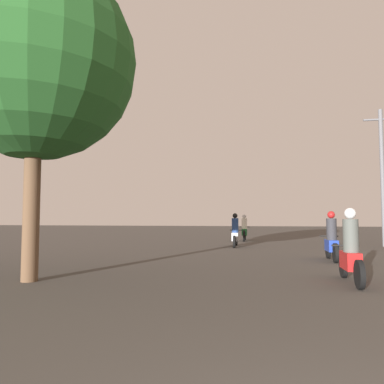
{
  "coord_description": "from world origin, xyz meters",
  "views": [
    {
      "loc": [
        -0.97,
        -1.29,
        1.41
      ],
      "look_at": [
        -4.23,
        16.42,
        2.63
      ],
      "focal_mm": 35.0,
      "sensor_mm": 36.0,
      "label": 1
    }
  ],
  "objects_px": {
    "motorcycle_blue": "(331,241)",
    "motorcycle_green": "(244,230)",
    "motorcycle_red": "(351,253)",
    "utility_pole_far": "(382,174)",
    "motorcycle_silver": "(235,233)",
    "street_tree": "(36,61)"
  },
  "relations": [
    {
      "from": "motorcycle_red",
      "to": "utility_pole_far",
      "type": "xyz_separation_m",
      "value": [
        3.99,
        10.98,
        2.89
      ]
    },
    {
      "from": "motorcycle_blue",
      "to": "motorcycle_silver",
      "type": "bearing_deg",
      "value": 125.41
    },
    {
      "from": "motorcycle_red",
      "to": "motorcycle_green",
      "type": "xyz_separation_m",
      "value": [
        -2.87,
        14.2,
        -0.01
      ]
    },
    {
      "from": "motorcycle_green",
      "to": "street_tree",
      "type": "relative_size",
      "value": 0.29
    },
    {
      "from": "motorcycle_green",
      "to": "motorcycle_silver",
      "type": "bearing_deg",
      "value": -93.53
    },
    {
      "from": "utility_pole_far",
      "to": "street_tree",
      "type": "height_order",
      "value": "street_tree"
    },
    {
      "from": "motorcycle_silver",
      "to": "utility_pole_far",
      "type": "relative_size",
      "value": 0.3
    },
    {
      "from": "motorcycle_red",
      "to": "utility_pole_far",
      "type": "bearing_deg",
      "value": 73.56
    },
    {
      "from": "motorcycle_red",
      "to": "street_tree",
      "type": "height_order",
      "value": "street_tree"
    },
    {
      "from": "street_tree",
      "to": "motorcycle_silver",
      "type": "bearing_deg",
      "value": 70.27
    },
    {
      "from": "motorcycle_silver",
      "to": "motorcycle_blue",
      "type": "bearing_deg",
      "value": -59.78
    },
    {
      "from": "utility_pole_far",
      "to": "motorcycle_green",
      "type": "bearing_deg",
      "value": 154.87
    },
    {
      "from": "motorcycle_blue",
      "to": "motorcycle_green",
      "type": "relative_size",
      "value": 0.91
    },
    {
      "from": "motorcycle_red",
      "to": "motorcycle_silver",
      "type": "relative_size",
      "value": 0.99
    },
    {
      "from": "street_tree",
      "to": "motorcycle_blue",
      "type": "bearing_deg",
      "value": 36.29
    },
    {
      "from": "motorcycle_blue",
      "to": "motorcycle_silver",
      "type": "xyz_separation_m",
      "value": [
        -3.48,
        5.27,
        -0.0
      ]
    },
    {
      "from": "motorcycle_blue",
      "to": "street_tree",
      "type": "height_order",
      "value": "street_tree"
    },
    {
      "from": "motorcycle_red",
      "to": "utility_pole_far",
      "type": "height_order",
      "value": "utility_pole_far"
    },
    {
      "from": "motorcycle_silver",
      "to": "street_tree",
      "type": "xyz_separation_m",
      "value": [
        -3.81,
        -10.63,
        4.35
      ]
    },
    {
      "from": "motorcycle_silver",
      "to": "street_tree",
      "type": "distance_m",
      "value": 12.1
    },
    {
      "from": "motorcycle_red",
      "to": "motorcycle_blue",
      "type": "bearing_deg",
      "value": 88.64
    },
    {
      "from": "motorcycle_green",
      "to": "utility_pole_far",
      "type": "relative_size",
      "value": 0.31
    }
  ]
}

